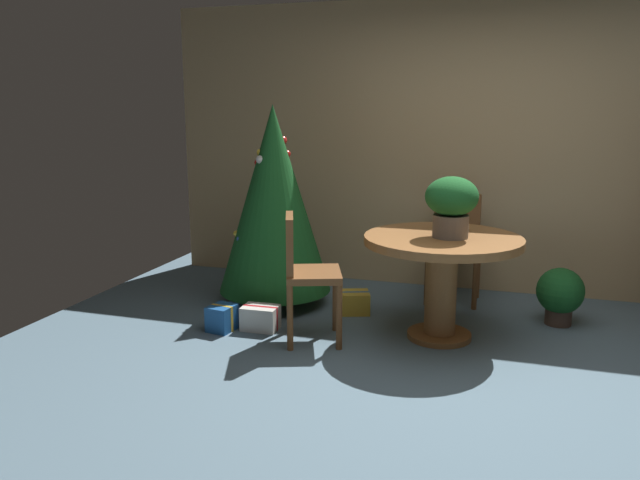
% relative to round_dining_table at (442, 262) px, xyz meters
% --- Properties ---
extents(ground_plane, '(6.60, 6.60, 0.00)m').
position_rel_round_dining_table_xyz_m(ground_plane, '(0.22, -0.79, -0.57)').
color(ground_plane, slate).
extents(back_wall_panel, '(6.00, 0.10, 2.60)m').
position_rel_round_dining_table_xyz_m(back_wall_panel, '(0.22, 1.41, 0.73)').
color(back_wall_panel, tan).
rests_on(back_wall_panel, ground_plane).
extents(round_dining_table, '(1.12, 1.12, 0.76)m').
position_rel_round_dining_table_xyz_m(round_dining_table, '(0.00, 0.00, 0.00)').
color(round_dining_table, brown).
rests_on(round_dining_table, ground_plane).
extents(flower_vase, '(0.37, 0.37, 0.43)m').
position_rel_round_dining_table_xyz_m(flower_vase, '(0.05, -0.02, 0.43)').
color(flower_vase, '#665B51').
rests_on(flower_vase, round_dining_table).
extents(wooden_chair_left_near, '(0.51, 0.53, 0.92)m').
position_rel_round_dining_table_xyz_m(wooden_chair_left_near, '(-0.93, -0.34, -0.04)').
color(wooden_chair_left_near, brown).
rests_on(wooden_chair_left_near, ground_plane).
extents(wooden_chair_far, '(0.44, 0.38, 0.92)m').
position_rel_round_dining_table_xyz_m(wooden_chair_far, '(0.00, 0.99, -0.04)').
color(wooden_chair_far, brown).
rests_on(wooden_chair_far, ground_plane).
extents(holiday_tree, '(0.95, 0.95, 1.68)m').
position_rel_round_dining_table_xyz_m(holiday_tree, '(-1.45, 0.41, 0.33)').
color(holiday_tree, brown).
rests_on(holiday_tree, ground_plane).
extents(gift_box_cream, '(0.28, 0.20, 0.18)m').
position_rel_round_dining_table_xyz_m(gift_box_cream, '(-1.32, -0.23, -0.48)').
color(gift_box_cream, silver).
rests_on(gift_box_cream, ground_plane).
extents(gift_box_gold, '(0.29, 0.28, 0.18)m').
position_rel_round_dining_table_xyz_m(gift_box_gold, '(-0.73, 0.37, -0.49)').
color(gift_box_gold, gold).
rests_on(gift_box_gold, ground_plane).
extents(gift_box_blue, '(0.21, 0.23, 0.20)m').
position_rel_round_dining_table_xyz_m(gift_box_blue, '(-1.59, -0.33, -0.48)').
color(gift_box_blue, '#1E569E').
rests_on(gift_box_blue, ground_plane).
extents(potted_plant, '(0.36, 0.36, 0.45)m').
position_rel_round_dining_table_xyz_m(potted_plant, '(0.85, 0.57, -0.33)').
color(potted_plant, '#4C382D').
rests_on(potted_plant, ground_plane).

